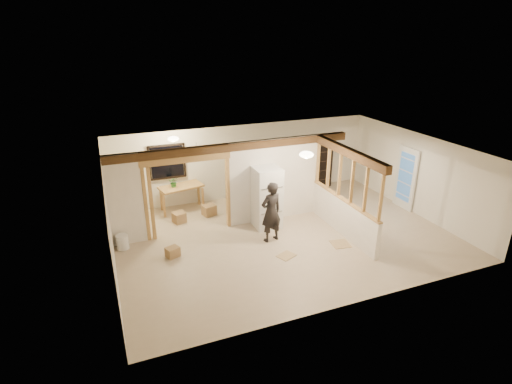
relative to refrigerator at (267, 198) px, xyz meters
name	(u,v)px	position (x,y,z in m)	size (l,w,h in m)	color
floor	(284,236)	(0.21, -0.78, -0.90)	(9.00, 6.50, 0.01)	#BCA78C
ceiling	(287,150)	(0.21, -0.78, 1.60)	(9.00, 6.50, 0.01)	white
wall_back	(244,161)	(0.21, 2.47, 0.35)	(9.00, 0.01, 2.50)	silver
wall_front	(356,252)	(0.21, -4.03, 0.35)	(9.00, 0.01, 2.50)	silver
wall_left	(109,222)	(-4.29, -0.78, 0.35)	(0.01, 6.50, 2.50)	silver
wall_right	(418,175)	(4.71, -0.78, 0.35)	(0.01, 6.50, 2.50)	silver
partition_left_stub	(125,200)	(-3.84, 0.42, 0.35)	(0.90, 0.12, 2.50)	white
partition_center	(274,180)	(0.41, 0.42, 0.35)	(2.80, 0.12, 2.50)	white
doorway_frame	(188,197)	(-2.19, 0.42, 0.20)	(2.46, 0.14, 2.20)	tan
header_beam_back	(235,147)	(-0.79, 0.42, 1.48)	(7.00, 0.18, 0.22)	#4F341B
header_beam_right	(348,152)	(1.81, -1.18, 1.48)	(0.18, 3.30, 0.22)	#4F341B
pony_wall	(342,217)	(1.81, -1.18, -0.40)	(0.12, 3.20, 1.00)	white
stud_partition	(346,178)	(1.81, -1.18, 0.76)	(0.14, 3.20, 1.32)	tan
window_back	(167,162)	(-2.39, 2.39, 0.65)	(1.12, 0.10, 1.10)	black
french_door	(406,178)	(4.63, -0.38, 0.10)	(0.12, 0.86, 2.00)	white
ceiling_dome_main	(306,155)	(0.51, -1.28, 1.58)	(0.36, 0.36, 0.16)	#FFEABF
ceiling_dome_util	(173,139)	(-2.29, 1.52, 1.58)	(0.32, 0.32, 0.14)	#FFEABF
hanging_bulb	(197,154)	(-1.79, 0.82, 1.28)	(0.07, 0.07, 0.07)	#FFD88C
refrigerator	(267,198)	(0.00, 0.00, 0.00)	(0.74, 0.72, 1.80)	white
woman	(271,212)	(-0.24, -0.86, -0.05)	(0.62, 0.41, 1.70)	black
work_table	(182,198)	(-2.08, 2.00, -0.48)	(1.33, 0.67, 0.84)	tan
potted_plant	(174,182)	(-2.30, 1.98, 0.10)	(0.29, 0.25, 0.32)	#276E28
shop_vac	(122,223)	(-3.99, 1.19, -0.63)	(0.41, 0.41, 0.54)	#A41D0E
bookshelf	(321,166)	(3.11, 2.27, -0.12)	(0.78, 0.26, 1.57)	black
bucket	(123,242)	(-4.05, 0.15, -0.70)	(0.31, 0.31, 0.39)	white
box_util_a	(209,210)	(-1.38, 1.35, -0.73)	(0.38, 0.33, 0.33)	olive
box_util_b	(179,217)	(-2.35, 1.18, -0.74)	(0.34, 0.34, 0.32)	olive
box_front	(173,252)	(-2.90, -0.74, -0.77)	(0.32, 0.26, 0.26)	olive
floor_panel_near	(340,244)	(1.42, -1.76, -0.89)	(0.47, 0.47, 0.02)	tan
floor_panel_far	(286,256)	(-0.20, -1.78, -0.89)	(0.43, 0.35, 0.01)	tan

